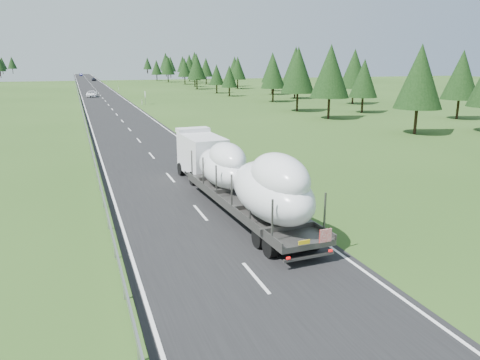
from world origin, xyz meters
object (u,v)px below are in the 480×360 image
object	(u,v)px
distant_van	(92,94)
distant_car_dark	(94,79)
highway_sign	(145,95)
boat_truck	(238,173)
distant_car_blue	(81,75)

from	to	relation	value
distant_van	distant_car_dark	size ratio (longest dim) A/B	1.26
highway_sign	distant_van	bearing A→B (deg)	111.75
highway_sign	distant_van	distance (m)	25.51
distant_car_dark	boat_truck	bearing A→B (deg)	-92.55
distant_car_dark	distant_car_blue	world-z (taller)	distant_car_blue
distant_car_blue	boat_truck	bearing A→B (deg)	-92.92
highway_sign	distant_van	xyz separation A→B (m)	(-9.44, 23.68, -1.07)
distant_car_dark	distant_car_blue	xyz separation A→B (m)	(-3.80, 66.69, 0.01)
boat_truck	distant_car_dark	xyz separation A→B (m)	(0.13, 187.22, -1.61)
distant_car_dark	distant_car_blue	distance (m)	66.79
boat_truck	distant_car_blue	xyz separation A→B (m)	(-3.67, 253.90, -1.60)
distant_van	highway_sign	bearing A→B (deg)	-63.84
highway_sign	distant_car_dark	size ratio (longest dim) A/B	0.62
highway_sign	distant_car_blue	world-z (taller)	highway_sign
distant_van	boat_truck	bearing A→B (deg)	-82.90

